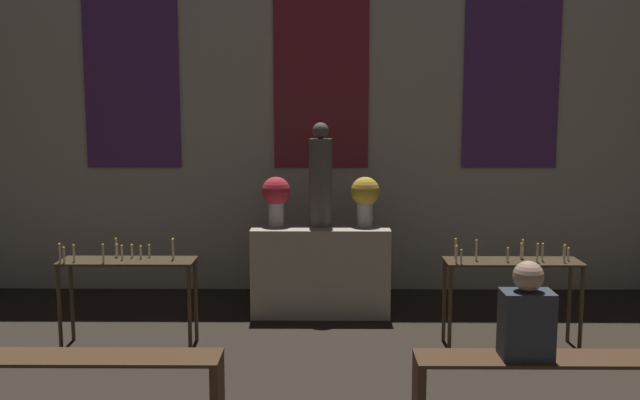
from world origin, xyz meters
name	(u,v)px	position (x,y,z in m)	size (l,w,h in m)	color
wall_back	(321,95)	(0.00, 9.61, 2.35)	(8.19, 0.16, 4.65)	beige
altar	(321,269)	(0.00, 8.61, 0.47)	(1.46, 0.68, 0.95)	#BCB29E
statue	(321,178)	(0.00, 8.61, 1.46)	(0.24, 0.24, 1.10)	#5B5651
flower_vase_left	(276,196)	(-0.47, 8.61, 1.27)	(0.31, 0.31, 0.53)	beige
flower_vase_right	(365,196)	(0.47, 8.61, 1.27)	(0.31, 0.31, 0.53)	beige
candle_rack_left	(128,273)	(-1.77, 7.48, 0.70)	(1.24, 0.38, 1.02)	#473823
candle_rack_right	(512,274)	(1.77, 7.48, 0.70)	(1.24, 0.38, 1.02)	#473823
pew_back_left	(82,373)	(-1.69, 5.94, 0.34)	(2.00, 0.36, 0.46)	#4C331E
pew_back_right	(556,374)	(1.69, 5.94, 0.34)	(2.00, 0.36, 0.46)	#4C331E
person_seated	(527,315)	(1.47, 5.94, 0.77)	(0.36, 0.24, 0.69)	#383D47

